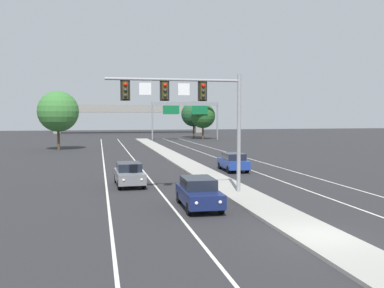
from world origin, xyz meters
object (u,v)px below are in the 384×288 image
Objects in this scene: tree_far_right_a at (203,116)px; overhead_signal_mast at (193,104)px; highway_sign_gantry at (185,109)px; tree_far_left_a at (58,111)px; car_oncoming_navy at (199,192)px; car_oncoming_grey at (129,174)px; car_receding_blue at (233,162)px; tree_far_right_c at (194,114)px.

overhead_signal_mast is at bearing -104.10° from tree_far_right_a.
overhead_signal_mast is 59.25m from highway_sign_gantry.
tree_far_left_a reaches higher than highway_sign_gantry.
car_oncoming_grey is at bearing 110.74° from car_oncoming_navy.
car_receding_blue is (6.35, 14.14, 0.00)m from car_oncoming_navy.
overhead_signal_mast is 5.88m from car_oncoming_navy.
highway_sign_gantry is at bearing 74.72° from car_oncoming_grey.
tree_far_right_c is at bearing 96.69° from tree_far_right_a.
car_oncoming_navy is 63.00m from highway_sign_gantry.
tree_far_left_a is at bearing -132.16° from tree_far_right_c.
tree_far_right_a is at bearing 30.83° from highway_sign_gantry.
car_oncoming_grey is at bearing -77.32° from tree_far_left_a.
car_oncoming_navy and car_oncoming_grey have the same top height.
car_receding_blue is at bearing -96.27° from highway_sign_gantry.
tree_far_left_a is at bearing -137.77° from highway_sign_gantry.
overhead_signal_mast is 1.81× the size of car_oncoming_grey.
overhead_signal_mast is 1.81× the size of car_receding_blue.
highway_sign_gantry reaches higher than overhead_signal_mast.
car_oncoming_grey and car_receding_blue have the same top height.
overhead_signal_mast reaches higher than car_receding_blue.
car_oncoming_navy is 0.55× the size of tree_far_left_a.
tree_far_right_a is (15.24, 60.65, -0.81)m from overhead_signal_mast.
highway_sign_gantry reaches higher than car_oncoming_grey.
car_oncoming_grey is 11.19m from car_receding_blue.
car_oncoming_grey is at bearing -106.32° from tree_far_right_c.
car_receding_blue is (9.42, 6.05, 0.00)m from car_oncoming_grey.
car_oncoming_navy is 8.65m from car_oncoming_grey.
highway_sign_gantry is 8.92m from tree_far_right_c.
highway_sign_gantry is at bearing 79.37° from car_oncoming_navy.
tree_far_right_a is (9.34, 50.01, 3.89)m from car_receding_blue.
tree_far_right_a is (18.76, 56.06, 3.89)m from car_oncoming_grey.
tree_far_left_a is at bearing -139.33° from tree_far_right_a.
car_oncoming_navy is 1.00× the size of car_oncoming_grey.
highway_sign_gantry reaches higher than car_oncoming_navy.
highway_sign_gantry is at bearing 42.23° from tree_far_left_a.
tree_far_right_c is (25.62, 28.29, -0.30)m from tree_far_left_a.
tree_far_left_a reaches higher than car_oncoming_navy.
car_oncoming_grey is 0.55× the size of tree_far_left_a.
tree_far_right_a is at bearing 71.50° from car_oncoming_grey.
tree_far_left_a is at bearing 102.68° from car_oncoming_grey.
car_oncoming_grey is 55.82m from highway_sign_gantry.
car_oncoming_navy is at bearing -69.26° from car_oncoming_grey.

